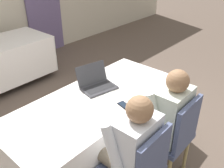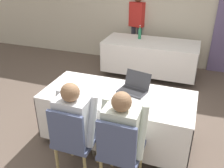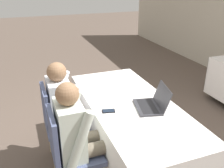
{
  "view_description": "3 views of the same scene",
  "coord_description": "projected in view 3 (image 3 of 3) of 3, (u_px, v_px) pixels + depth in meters",
  "views": [
    {
      "loc": [
        -1.47,
        -1.5,
        2.1
      ],
      "look_at": [
        0.0,
        -0.21,
        0.99
      ],
      "focal_mm": 40.0,
      "sensor_mm": 36.0,
      "label": 1
    },
    {
      "loc": [
        0.87,
        -2.64,
        2.32
      ],
      "look_at": [
        0.0,
        -0.21,
        0.99
      ],
      "focal_mm": 40.0,
      "sensor_mm": 36.0,
      "label": 2
    },
    {
      "loc": [
        2.13,
        -1.01,
        1.98
      ],
      "look_at": [
        0.0,
        -0.21,
        0.99
      ],
      "focal_mm": 40.0,
      "sensor_mm": 36.0,
      "label": 3
    }
  ],
  "objects": [
    {
      "name": "paper_centre_table",
      "position": [
        146.0,
        129.0,
        2.2
      ],
      "size": [
        0.28,
        0.34,
        0.0
      ],
      "rotation": [
        0.0,
        0.0,
        -0.28
      ],
      "color": "white",
      "rests_on": "conference_table_near"
    },
    {
      "name": "person_checkered_shirt",
      "position": [
        67.0,
        106.0,
        2.7
      ],
      "size": [
        0.5,
        0.52,
        1.19
      ],
      "rotation": [
        0.0,
        0.0,
        3.14
      ],
      "color": "#665B4C",
      "rests_on": "ground_plane"
    },
    {
      "name": "chair_near_left",
      "position": [
        59.0,
        121.0,
        2.73
      ],
      "size": [
        0.44,
        0.44,
        0.93
      ],
      "rotation": [
        0.0,
        0.0,
        3.14
      ],
      "color": "tan",
      "rests_on": "ground_plane"
    },
    {
      "name": "person_white_shirt",
      "position": [
        79.0,
        134.0,
        2.23
      ],
      "size": [
        0.5,
        0.52,
        1.19
      ],
      "rotation": [
        0.0,
        0.0,
        3.14
      ],
      "color": "#665B4C",
      "rests_on": "ground_plane"
    },
    {
      "name": "cell_phone",
      "position": [
        109.0,
        111.0,
        2.47
      ],
      "size": [
        0.1,
        0.14,
        0.01
      ],
      "rotation": [
        0.0,
        0.0,
        -0.24
      ],
      "color": "black",
      "rests_on": "conference_table_near"
    },
    {
      "name": "conference_table_near",
      "position": [
        130.0,
        117.0,
        2.71
      ],
      "size": [
        1.95,
        0.85,
        0.74
      ],
      "color": "white",
      "rests_on": "ground_plane"
    },
    {
      "name": "chair_near_right",
      "position": [
        69.0,
        151.0,
        2.26
      ],
      "size": [
        0.44,
        0.44,
        0.93
      ],
      "rotation": [
        0.0,
        0.0,
        3.14
      ],
      "color": "tan",
      "rests_on": "ground_plane"
    },
    {
      "name": "paper_beside_laptop",
      "position": [
        150.0,
        110.0,
        2.51
      ],
      "size": [
        0.27,
        0.33,
        0.0
      ],
      "rotation": [
        0.0,
        0.0,
        0.22
      ],
      "color": "white",
      "rests_on": "conference_table_near"
    },
    {
      "name": "ground_plane",
      "position": [
        129.0,
        158.0,
        2.94
      ],
      "size": [
        24.0,
        24.0,
        0.0
      ],
      "primitive_type": "plane",
      "color": "brown"
    },
    {
      "name": "laptop",
      "position": [
        152.0,
        104.0,
        2.53
      ],
      "size": [
        0.41,
        0.37,
        0.23
      ],
      "rotation": [
        0.0,
        0.0,
        -0.23
      ],
      "color": "#333338",
      "rests_on": "conference_table_near"
    }
  ]
}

